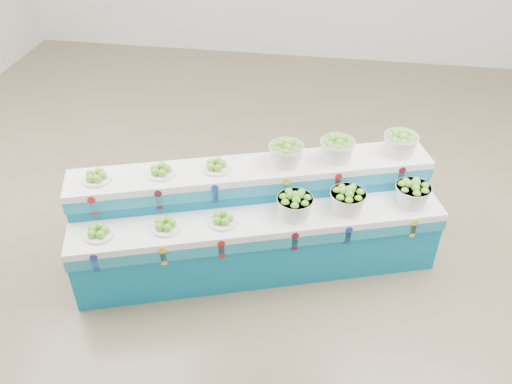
% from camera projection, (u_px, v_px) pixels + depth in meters
% --- Properties ---
extents(ground, '(10.00, 10.00, 0.00)m').
position_uv_depth(ground, '(252.00, 228.00, 6.00)').
color(ground, '#75634B').
rests_on(ground, ground).
extents(display_stand, '(3.68, 2.00, 1.02)m').
position_uv_depth(display_stand, '(256.00, 221.00, 5.31)').
color(display_stand, '#0B71A0').
rests_on(display_stand, ground).
extents(plate_lower_left, '(0.33, 0.33, 0.10)m').
position_uv_depth(plate_lower_left, '(98.00, 231.00, 4.79)').
color(plate_lower_left, white).
rests_on(plate_lower_left, display_stand).
extents(plate_lower_mid, '(0.33, 0.33, 0.10)m').
position_uv_depth(plate_lower_mid, '(165.00, 224.00, 4.86)').
color(plate_lower_mid, white).
rests_on(plate_lower_mid, display_stand).
extents(plate_lower_right, '(0.33, 0.33, 0.10)m').
position_uv_depth(plate_lower_right, '(222.00, 218.00, 4.93)').
color(plate_lower_right, white).
rests_on(plate_lower_right, display_stand).
extents(basket_lower_left, '(0.43, 0.43, 0.25)m').
position_uv_depth(basket_lower_left, '(295.00, 205.00, 4.97)').
color(basket_lower_left, silver).
rests_on(basket_lower_left, display_stand).
extents(basket_lower_mid, '(0.43, 0.43, 0.25)m').
position_uv_depth(basket_lower_mid, '(348.00, 199.00, 5.04)').
color(basket_lower_mid, silver).
rests_on(basket_lower_mid, display_stand).
extents(basket_lower_right, '(0.43, 0.43, 0.25)m').
position_uv_depth(basket_lower_right, '(412.00, 193.00, 5.12)').
color(basket_lower_right, silver).
rests_on(basket_lower_right, display_stand).
extents(plate_upper_left, '(0.33, 0.33, 0.10)m').
position_uv_depth(plate_upper_left, '(96.00, 176.00, 4.95)').
color(plate_upper_left, white).
rests_on(plate_upper_left, display_stand).
extents(plate_upper_mid, '(0.33, 0.33, 0.10)m').
position_uv_depth(plate_upper_mid, '(161.00, 170.00, 5.03)').
color(plate_upper_mid, white).
rests_on(plate_upper_mid, display_stand).
extents(plate_upper_right, '(0.33, 0.33, 0.10)m').
position_uv_depth(plate_upper_right, '(216.00, 165.00, 5.10)').
color(plate_upper_right, white).
rests_on(plate_upper_right, display_stand).
extents(basket_upper_left, '(0.43, 0.43, 0.25)m').
position_uv_depth(basket_upper_left, '(286.00, 152.00, 5.14)').
color(basket_upper_left, silver).
rests_on(basket_upper_left, display_stand).
extents(basket_upper_mid, '(0.43, 0.43, 0.25)m').
position_uv_depth(basket_upper_mid, '(337.00, 148.00, 5.21)').
color(basket_upper_mid, silver).
rests_on(basket_upper_mid, display_stand).
extents(basket_upper_right, '(0.43, 0.43, 0.25)m').
position_uv_depth(basket_upper_right, '(400.00, 142.00, 5.29)').
color(basket_upper_right, silver).
rests_on(basket_upper_right, display_stand).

